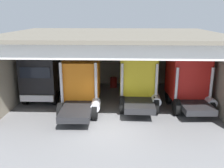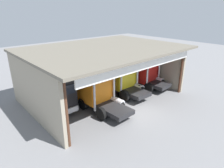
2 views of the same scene
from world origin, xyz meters
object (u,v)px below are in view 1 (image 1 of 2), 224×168
Objects in this scene: truck_yellow_center_bay at (139,81)px; truck_red_left_bay at (188,80)px; oil_drum at (114,82)px; truck_black_yard_outside at (42,78)px; tool_cart at (144,80)px; truck_orange_center_right_bay at (81,85)px.

truck_red_left_bay is at bearing -1.11° from truck_yellow_center_bay.
oil_drum is at bearing 135.31° from truck_red_left_bay.
truck_black_yard_outside is 8.78m from tool_cart.
oil_drum is at bearing -169.45° from tool_cart.
tool_cart is at bearing -151.50° from truck_black_yard_outside.
truck_black_yard_outside is 0.90× the size of truck_yellow_center_bay.
truck_yellow_center_bay is at bearing -99.19° from tool_cart.
oil_drum is at bearing 114.04° from truck_yellow_center_bay.
truck_orange_center_right_bay is 5.07× the size of tool_cart.
truck_red_left_bay is at bearing 4.83° from truck_orange_center_right_bay.
truck_yellow_center_bay reaches higher than tool_cart.
truck_red_left_bay is (7.02, 0.80, 0.20)m from truck_orange_center_right_bay.
truck_yellow_center_bay is at bearing 12.24° from truck_orange_center_right_bay.
truck_orange_center_right_bay is 1.09× the size of truck_red_left_bay.
truck_black_yard_outside is 10.12m from truck_red_left_bay.
truck_orange_center_right_bay is (3.07, -1.60, -0.02)m from truck_black_yard_outside.
truck_orange_center_right_bay reaches higher than oil_drum.
truck_black_yard_outside reaches higher than oil_drum.
truck_black_yard_outside reaches higher than tool_cart.
tool_cart is (0.79, 4.88, -1.25)m from truck_yellow_center_bay.
oil_drum is at bearing -143.67° from truck_black_yard_outside.
oil_drum is (-5.11, 4.51, -1.43)m from truck_red_left_bay.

